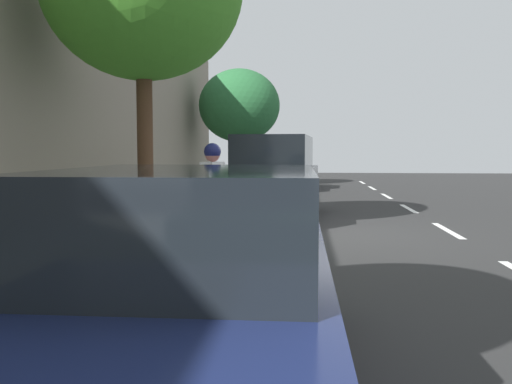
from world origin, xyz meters
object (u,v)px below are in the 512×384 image
object	(u,v)px
cyclist_with_backpack	(211,186)
parked_sedan_white_nearest	(292,171)
parked_sedan_dark_blue_mid	(188,292)
fire_hydrant	(225,191)
bicycle_at_curb	(221,234)
parked_suv_silver_second	(275,176)
street_tree_near_cyclist	(239,106)

from	to	relation	value
cyclist_with_backpack	parked_sedan_white_nearest	bearing A→B (deg)	-93.52
parked_sedan_dark_blue_mid	cyclist_with_backpack	distance (m)	5.17
cyclist_with_backpack	fire_hydrant	distance (m)	6.03
bicycle_at_curb	parked_suv_silver_second	bearing A→B (deg)	-95.62
bicycle_at_curb	parked_sedan_white_nearest	bearing A→B (deg)	-92.58
parked_suv_silver_second	street_tree_near_cyclist	world-z (taller)	street_tree_near_cyclist
cyclist_with_backpack	street_tree_near_cyclist	bearing A→B (deg)	-84.51
cyclist_with_backpack	street_tree_near_cyclist	size ratio (longest dim) A/B	0.33
street_tree_near_cyclist	fire_hydrant	distance (m)	10.92
parked_suv_silver_second	parked_sedan_white_nearest	bearing A→B (deg)	-90.98
parked_sedan_white_nearest	fire_hydrant	distance (m)	8.85
parked_sedan_white_nearest	fire_hydrant	bearing A→B (deg)	79.74
parked_suv_silver_second	fire_hydrant	xyz separation A→B (m)	(1.41, -1.22, -0.48)
parked_sedan_dark_blue_mid	cyclist_with_backpack	bearing A→B (deg)	-81.54
bicycle_at_curb	fire_hydrant	bearing A→B (deg)	-82.08
parked_sedan_white_nearest	bicycle_at_curb	bearing A→B (deg)	87.42
parked_suv_silver_second	cyclist_with_backpack	world-z (taller)	parked_suv_silver_second
parked_suv_silver_second	street_tree_near_cyclist	distance (m)	12.16
parked_sedan_white_nearest	street_tree_near_cyclist	xyz separation A→B (m)	(2.48, -1.71, 2.94)
parked_sedan_white_nearest	parked_sedan_dark_blue_mid	xyz separation A→B (m)	(0.14, 19.78, 0.00)
street_tree_near_cyclist	bicycle_at_curb	bearing A→B (deg)	96.09
parked_sedan_dark_blue_mid	fire_hydrant	distance (m)	11.16
parked_sedan_dark_blue_mid	street_tree_near_cyclist	bearing A→B (deg)	-83.80
cyclist_with_backpack	parked_sedan_dark_blue_mid	bearing A→B (deg)	98.46
parked_sedan_white_nearest	fire_hydrant	world-z (taller)	parked_sedan_white_nearest
fire_hydrant	street_tree_near_cyclist	bearing A→B (deg)	-85.04
parked_sedan_white_nearest	bicycle_at_curb	world-z (taller)	parked_sedan_white_nearest
parked_sedan_white_nearest	street_tree_near_cyclist	size ratio (longest dim) A/B	0.86
fire_hydrant	cyclist_with_backpack	bearing A→B (deg)	96.43
parked_sedan_white_nearest	parked_sedan_dark_blue_mid	distance (m)	19.78
bicycle_at_curb	parked_sedan_dark_blue_mid	bearing A→B (deg)	96.60
street_tree_near_cyclist	fire_hydrant	size ratio (longest dim) A/B	6.26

